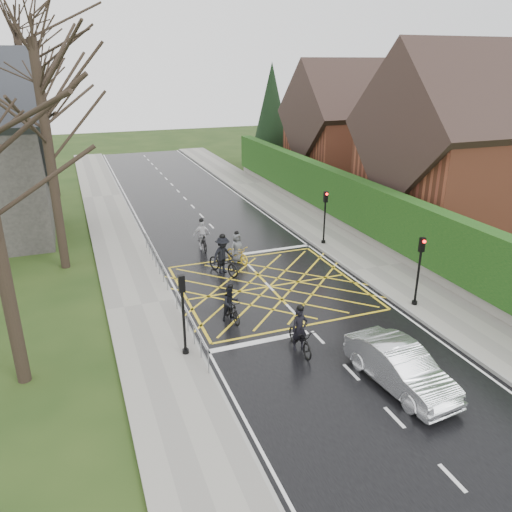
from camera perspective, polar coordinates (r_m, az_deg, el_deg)
ground at (r=23.75m, az=1.53°, el=-3.53°), size 120.00×120.00×0.00m
road at (r=23.75m, az=1.53°, el=-3.52°), size 9.00×80.00×0.01m
sidewalk_right at (r=26.40m, az=13.69°, el=-1.34°), size 3.00×80.00×0.15m
sidewalk_left at (r=22.37m, az=-12.93°, el=-5.55°), size 3.00×80.00×0.15m
stone_wall at (r=31.93m, az=10.41°, el=3.42°), size 0.50×38.00×0.70m
hedge at (r=31.45m, az=10.62°, el=6.46°), size 0.90×38.00×2.80m
house_near at (r=33.57m, az=23.24°, el=10.65°), size 11.80×9.80×11.30m
house_far at (r=44.69m, az=10.71°, el=13.76°), size 9.80×8.80×10.30m
conifer at (r=49.93m, az=1.78°, el=15.61°), size 4.60×4.60×10.00m
tree_near at (r=26.02m, az=-23.23°, el=15.13°), size 9.24×9.24×11.44m
tree_mid at (r=34.00m, az=-24.89°, el=17.21°), size 10.08×10.08×12.48m
tree_far at (r=42.03m, az=-23.08°, el=15.93°), size 8.40×8.40×10.40m
railing_south at (r=19.16m, az=-7.50°, el=-7.57°), size 0.05×5.04×1.03m
railing_north at (r=25.88m, az=-11.44°, el=0.08°), size 0.05×6.04×1.03m
traffic_light_ne at (r=28.78m, az=7.85°, el=4.33°), size 0.24×0.31×3.21m
traffic_light_se at (r=22.22m, az=18.08°, el=-1.78°), size 0.24×0.31×3.21m
traffic_light_sw at (r=17.81m, az=-8.29°, el=-6.78°), size 0.24×0.31×3.21m
cyclist_rear at (r=18.59m, az=5.08°, el=-9.07°), size 0.69×1.91×1.85m
cyclist_back at (r=20.58m, az=-2.87°, el=-5.78°), size 0.78×1.65×1.62m
cyclist_mid at (r=25.00m, az=-3.78°, el=-0.35°), size 1.56×2.28×2.10m
cyclist_front at (r=28.39m, az=-6.15°, el=2.07°), size 0.99×1.83×1.83m
cyclist_lead at (r=26.48m, az=-2.17°, el=0.55°), size 1.15×1.87×1.72m
car at (r=17.29m, az=16.18°, el=-12.08°), size 1.91×4.42×1.42m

